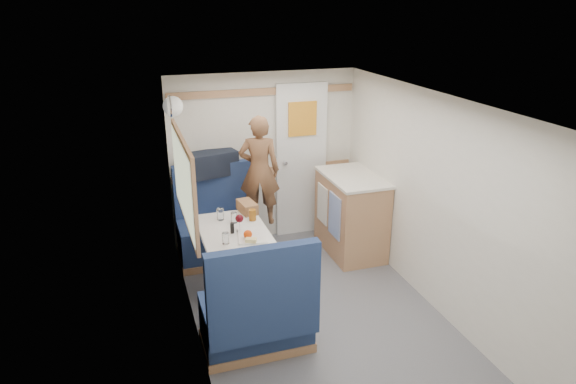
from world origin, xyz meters
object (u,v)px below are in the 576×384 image
object	(u,v)px
orange_fruit	(248,234)
cheese_block	(251,240)
tray	(252,236)
dome_light	(173,106)
wine_glass	(239,219)
bench_far	(218,233)
dinette_table	(234,244)
bench_near	(258,318)
galley_counter	(351,214)
tumbler_mid	(220,214)
person	(259,170)
tumbler_right	(234,218)
duffel_bag	(211,164)
pepper_grinder	(232,228)
tumbler_left	(226,238)
beer_glass	(252,215)
bread_loaf	(247,207)

from	to	relation	value
orange_fruit	cheese_block	world-z (taller)	orange_fruit
tray	orange_fruit	distance (m)	0.09
dome_light	wine_glass	world-z (taller)	dome_light
bench_far	dome_light	size ratio (longest dim) A/B	5.25
cheese_block	dinette_table	bearing A→B (deg)	103.93
bench_near	galley_counter	bearing A→B (deg)	43.94
bench_far	tumbler_mid	world-z (taller)	bench_far
person	tumbler_right	world-z (taller)	person
orange_fruit	cheese_block	bearing A→B (deg)	-84.23
duffel_bag	pepper_grinder	world-z (taller)	duffel_bag
duffel_bag	tumbler_mid	world-z (taller)	duffel_bag
dinette_table	bench_far	bearing A→B (deg)	90.00
orange_fruit	tumbler_left	bearing A→B (deg)	-177.65
tray	wine_glass	distance (m)	0.20
tray	beer_glass	distance (m)	0.38
bench_far	galley_counter	distance (m)	1.51
dome_light	orange_fruit	world-z (taller)	dome_light
dinette_table	cheese_block	xyz separation A→B (m)	(0.09, -0.34, 0.19)
tray	bench_far	bearing A→B (deg)	97.06
dome_light	duffel_bag	bearing A→B (deg)	34.38
tumbler_left	pepper_grinder	world-z (taller)	tumbler_left
bench_far	tumbler_left	bearing A→B (deg)	-96.33
bench_near	galley_counter	xyz separation A→B (m)	(1.47, 1.41, 0.17)
cheese_block	tumbler_left	distance (m)	0.22
bench_near	wine_glass	bearing A→B (deg)	86.58
beer_glass	bread_loaf	world-z (taller)	beer_glass
bench_far	beer_glass	distance (m)	0.88
tumbler_mid	bread_loaf	xyz separation A→B (m)	(0.30, 0.11, -0.00)
dome_light	tray	bearing A→B (deg)	-63.66
orange_fruit	tumbler_right	world-z (taller)	tumbler_right
dinette_table	beer_glass	distance (m)	0.34
wine_glass	tumbler_mid	distance (m)	0.35
person	duffel_bag	world-z (taller)	person
cheese_block	beer_glass	bearing A→B (deg)	74.39
bench_far	orange_fruit	bearing A→B (deg)	-86.08
wine_glass	tumbler_left	xyz separation A→B (m)	(-0.17, -0.21, -0.07)
cheese_block	bench_near	bearing A→B (deg)	-99.32
bench_far	tumbler_left	size ratio (longest dim) A/B	10.12
person	bench_far	bearing A→B (deg)	-4.36
duffel_bag	bread_loaf	xyz separation A→B (m)	(0.22, -0.75, -0.26)
tumbler_left	dome_light	bearing A→B (deg)	103.26
galley_counter	orange_fruit	world-z (taller)	galley_counter
bench_near	galley_counter	world-z (taller)	bench_near
orange_fruit	beer_glass	size ratio (longest dim) A/B	0.70
tumbler_right	beer_glass	size ratio (longest dim) A/B	0.94
bench_near	orange_fruit	xyz separation A→B (m)	(0.08, 0.60, 0.48)
duffel_bag	beer_glass	distance (m)	1.02
bench_far	beer_glass	size ratio (longest dim) A/B	9.43
dinette_table	pepper_grinder	xyz separation A→B (m)	(-0.03, -0.07, 0.20)
duffel_bag	cheese_block	xyz separation A→B (m)	(0.08, -1.46, -0.28)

